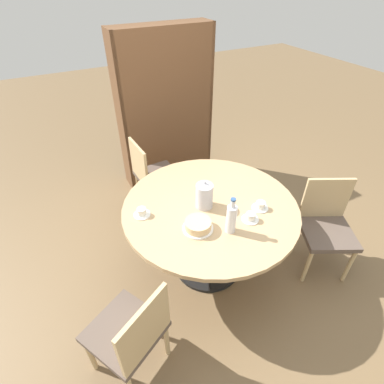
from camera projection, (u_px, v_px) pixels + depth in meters
name	position (u px, v px, depth m)	size (l,w,h in m)	color
ground_plane	(207.00, 265.00, 2.80)	(14.00, 14.00, 0.00)	brown
dining_table	(210.00, 220.00, 2.45)	(1.39, 1.39, 0.73)	black
chair_a	(131.00, 333.00, 1.83)	(0.57, 0.57, 0.84)	tan
chair_b	(326.00, 225.00, 2.58)	(0.56, 0.56, 0.84)	tan
chair_c	(153.00, 174.00, 3.19)	(0.44, 0.44, 0.84)	tan
bookshelf	(166.00, 112.00, 3.46)	(1.10, 0.28, 1.77)	brown
coffee_pot	(204.00, 195.00, 2.28)	(0.13, 0.13, 0.24)	silver
water_bottle	(231.00, 218.00, 2.06)	(0.07, 0.07, 0.29)	silver
cake_main	(198.00, 225.00, 2.13)	(0.22, 0.22, 0.07)	white
cup_a	(250.00, 217.00, 2.21)	(0.13, 0.13, 0.06)	white
cup_b	(142.00, 212.00, 2.25)	(0.13, 0.13, 0.06)	white
cup_c	(260.00, 206.00, 2.31)	(0.13, 0.13, 0.06)	white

